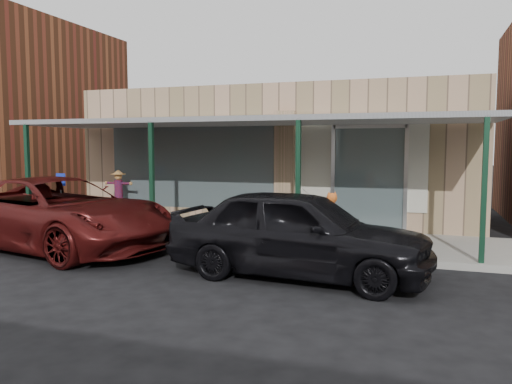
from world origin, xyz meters
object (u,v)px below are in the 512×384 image
(car_maroon, at_px, (57,213))
(barrel_pumpkin, at_px, (89,222))
(parked_sedan, at_px, (298,233))
(handicap_sign, at_px, (61,194))
(barrel_scarecrow, at_px, (119,204))

(car_maroon, bearing_deg, barrel_pumpkin, 23.60)
(parked_sedan, bearing_deg, car_maroon, 88.80)
(barrel_pumpkin, distance_m, handicap_sign, 1.03)
(parked_sedan, relative_size, car_maroon, 0.82)
(barrel_pumpkin, relative_size, handicap_sign, 0.42)
(barrel_scarecrow, distance_m, handicap_sign, 2.15)
(car_maroon, bearing_deg, barrel_scarecrow, 20.16)
(parked_sedan, xyz_separation_m, car_maroon, (-6.00, 0.65, 0.02))
(barrel_scarecrow, height_order, parked_sedan, barrel_scarecrow)
(handicap_sign, height_order, parked_sedan, handicap_sign)
(car_maroon, bearing_deg, parked_sedan, -84.61)
(handicap_sign, relative_size, parked_sedan, 0.31)
(barrel_scarecrow, distance_m, car_maroon, 3.30)
(barrel_pumpkin, bearing_deg, parked_sedan, -19.92)
(barrel_scarecrow, distance_m, parked_sedan, 7.58)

